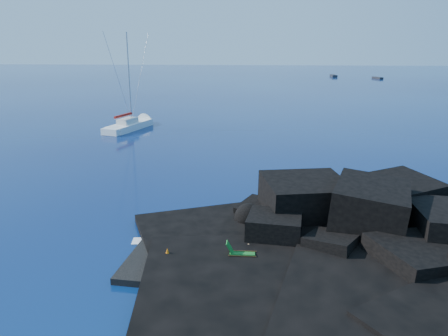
% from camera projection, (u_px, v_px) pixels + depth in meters
% --- Properties ---
extents(ground, '(400.00, 400.00, 0.00)m').
position_uv_depth(ground, '(124.00, 264.00, 22.89)').
color(ground, '#040C3C').
rests_on(ground, ground).
extents(headland, '(24.00, 24.00, 3.60)m').
position_uv_depth(headland, '(362.00, 246.00, 24.97)').
color(headland, black).
rests_on(headland, ground).
extents(beach, '(9.08, 6.86, 0.70)m').
position_uv_depth(beach, '(210.00, 262.00, 23.10)').
color(beach, black).
rests_on(beach, ground).
extents(surf_foam, '(10.00, 8.00, 0.06)m').
position_uv_depth(surf_foam, '(224.00, 228.00, 27.38)').
color(surf_foam, white).
rests_on(surf_foam, ground).
extents(sailboat, '(6.07, 12.12, 12.51)m').
position_uv_depth(sailboat, '(130.00, 129.00, 58.05)').
color(sailboat, white).
rests_on(sailboat, ground).
extents(deck_chair, '(1.50, 0.67, 1.03)m').
position_uv_depth(deck_chair, '(242.00, 250.00, 22.59)').
color(deck_chair, '#186D23').
rests_on(deck_chair, beach).
extents(towel, '(2.11, 1.25, 0.05)m').
position_uv_depth(towel, '(240.00, 247.00, 23.95)').
color(towel, silver).
rests_on(towel, beach).
extents(sunbather, '(1.92, 0.75, 0.25)m').
position_uv_depth(sunbather, '(240.00, 245.00, 23.91)').
color(sunbather, tan).
rests_on(sunbather, towel).
extents(marker_cone, '(0.41, 0.41, 0.56)m').
position_uv_depth(marker_cone, '(167.00, 253.00, 22.77)').
color(marker_cone, orange).
rests_on(marker_cone, beach).
extents(distant_boat_a, '(1.72, 5.05, 0.67)m').
position_uv_depth(distant_boat_a, '(333.00, 77.00, 143.89)').
color(distant_boat_a, '#232327').
rests_on(distant_boat_a, ground).
extents(distant_boat_b, '(2.72, 4.32, 0.55)m').
position_uv_depth(distant_boat_b, '(377.00, 79.00, 136.30)').
color(distant_boat_b, black).
rests_on(distant_boat_b, ground).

